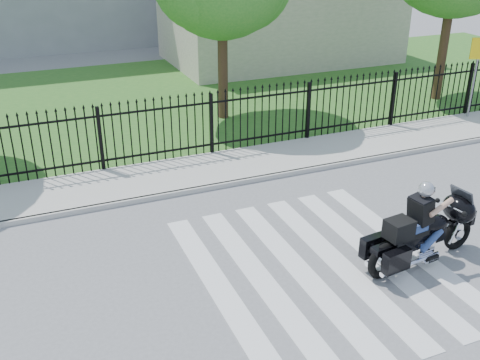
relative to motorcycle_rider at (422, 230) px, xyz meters
name	(u,v)px	position (x,y,z in m)	size (l,w,h in m)	color
ground	(320,267)	(-1.81, 0.57, -0.72)	(120.00, 120.00, 0.00)	slate
crosswalk	(320,267)	(-1.81, 0.57, -0.72)	(5.00, 5.50, 0.01)	silver
sidewalk	(225,167)	(-1.81, 5.57, -0.66)	(40.00, 2.00, 0.12)	#ADAAA3
curb	(239,182)	(-1.81, 4.57, -0.66)	(40.00, 0.12, 0.12)	#ADAAA3
grass_strip	(156,98)	(-1.81, 12.57, -0.71)	(40.00, 12.00, 0.02)	#2A5F20
iron_fence	(211,125)	(-1.81, 6.57, 0.18)	(26.00, 0.04, 1.80)	black
building_low	(280,21)	(5.19, 16.57, 1.03)	(10.00, 6.00, 3.50)	beige
motorcycle_rider	(422,230)	(0.00, 0.00, 0.00)	(2.67, 1.06, 1.77)	black
traffic_sign	(478,61)	(7.04, 6.26, 1.23)	(0.53, 0.26, 2.56)	gray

